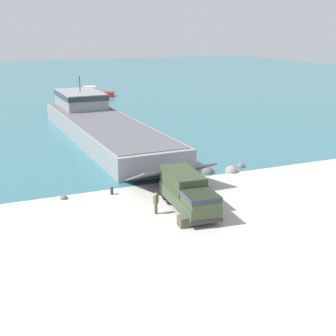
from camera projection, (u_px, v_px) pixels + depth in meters
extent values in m
plane|color=#B7B5AD|center=(182.00, 200.00, 41.32)|extent=(240.00, 240.00, 0.00)
cube|color=#336B75|center=(33.00, 84.00, 125.17)|extent=(240.00, 180.00, 0.01)
cube|color=gray|center=(105.00, 131.00, 63.13)|extent=(9.38, 37.00, 2.47)
cube|color=#56565B|center=(105.00, 121.00, 62.76)|extent=(8.66, 35.51, 0.08)
cube|color=gray|center=(81.00, 99.00, 73.53)|extent=(6.24, 10.44, 2.50)
cube|color=#28333D|center=(80.00, 95.00, 73.32)|extent=(6.41, 10.54, 0.75)
cylinder|color=#3F3F42|center=(80.00, 84.00, 72.82)|extent=(0.16, 0.16, 2.40)
cube|color=#56565B|center=(170.00, 172.00, 44.72)|extent=(7.43, 5.56, 2.42)
cube|color=#3D4C33|center=(188.00, 199.00, 38.90)|extent=(3.22, 8.11, 1.09)
cube|color=#3D4C33|center=(201.00, 199.00, 36.24)|extent=(2.64, 2.89, 0.86)
cube|color=#28333D|center=(201.00, 196.00, 36.18)|extent=(2.72, 2.92, 0.43)
cube|color=#344129|center=(183.00, 180.00, 39.75)|extent=(2.88, 5.22, 1.47)
cube|color=#2D2D2D|center=(207.00, 221.00, 35.49)|extent=(2.65, 0.45, 0.32)
cylinder|color=black|center=(212.00, 212.00, 37.09)|extent=(0.47, 1.21, 1.18)
cylinder|color=black|center=(187.00, 215.00, 36.44)|extent=(0.47, 1.21, 1.18)
cylinder|color=black|center=(192.00, 194.00, 41.06)|extent=(0.47, 1.21, 1.18)
cylinder|color=black|center=(169.00, 197.00, 40.40)|extent=(0.47, 1.21, 1.18)
cylinder|color=black|center=(188.00, 190.00, 42.05)|extent=(0.47, 1.21, 1.18)
cylinder|color=black|center=(165.00, 193.00, 41.40)|extent=(0.47, 1.21, 1.18)
cylinder|color=#566042|center=(155.00, 209.00, 38.15)|extent=(0.14, 0.14, 0.88)
cylinder|color=#566042|center=(157.00, 208.00, 38.29)|extent=(0.14, 0.14, 0.88)
cube|color=#566042|center=(156.00, 200.00, 37.99)|extent=(0.50, 0.43, 0.70)
sphere|color=tan|center=(156.00, 194.00, 37.85)|extent=(0.24, 0.24, 0.24)
cube|color=#B22323|center=(93.00, 94.00, 102.37)|extent=(9.27, 6.11, 1.06)
cube|color=silver|center=(90.00, 89.00, 102.05)|extent=(3.22, 2.85, 1.17)
cylinder|color=#333338|center=(112.00, 192.00, 42.68)|extent=(0.28, 0.28, 0.49)
sphere|color=#333338|center=(112.00, 188.00, 42.59)|extent=(0.33, 0.33, 0.33)
cube|color=#4C4738|center=(184.00, 221.00, 35.81)|extent=(0.87, 1.02, 0.80)
sphere|color=#66605B|center=(207.00, 173.00, 49.05)|extent=(1.36, 1.36, 1.36)
sphere|color=#66605B|center=(241.00, 167.00, 51.09)|extent=(0.94, 0.94, 0.94)
sphere|color=gray|center=(231.00, 172.00, 49.32)|extent=(1.37, 1.37, 1.37)
sphere|color=#66605B|center=(64.00, 199.00, 41.64)|extent=(0.71, 0.71, 0.71)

